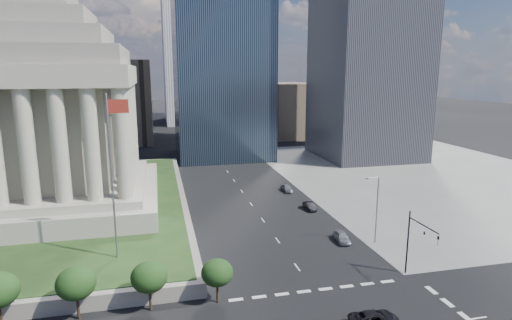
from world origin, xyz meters
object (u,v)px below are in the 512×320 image
object	(u,v)px
war_memorial	(44,90)
parked_sedan_far	(287,188)
street_lamp_north	(376,205)
pickup_truck	(374,318)
parked_sedan_near	(342,237)
parked_sedan_mid	(310,206)
traffic_signal_ne	(417,238)
flagpole	(113,168)

from	to	relation	value
war_memorial	parked_sedan_far	size ratio (longest dim) A/B	9.27
street_lamp_north	pickup_truck	bearing A→B (deg)	-118.17
parked_sedan_near	parked_sedan_mid	bearing A→B (deg)	95.19
parked_sedan_mid	parked_sedan_far	size ratio (longest dim) A/B	0.94
traffic_signal_ne	parked_sedan_far	bearing A→B (deg)	94.99
war_memorial	parked_sedan_mid	size ratio (longest dim) A/B	9.84
flagpole	parked_sedan_near	bearing A→B (deg)	4.62
street_lamp_north	parked_sedan_mid	xyz separation A→B (m)	(-3.81, 16.48, -5.01)
traffic_signal_ne	pickup_truck	bearing A→B (deg)	-141.22
flagpole	pickup_truck	distance (m)	33.16
war_memorial	pickup_truck	size ratio (longest dim) A/B	7.87
flagpole	parked_sedan_far	size ratio (longest dim) A/B	4.75
pickup_truck	parked_sedan_mid	world-z (taller)	pickup_truck
war_memorial	pickup_truck	xyz separation A→B (m)	(37.32, -41.68, -20.71)
parked_sedan_near	parked_sedan_far	distance (m)	27.28
war_memorial	parked_sedan_near	world-z (taller)	war_memorial
flagpole	parked_sedan_near	size ratio (longest dim) A/B	4.66
flagpole	traffic_signal_ne	size ratio (longest dim) A/B	2.50
traffic_signal_ne	street_lamp_north	xyz separation A→B (m)	(0.83, 11.30, 0.41)
parked_sedan_far	flagpole	bearing A→B (deg)	-136.66
traffic_signal_ne	parked_sedan_near	bearing A→B (deg)	105.29
traffic_signal_ne	pickup_truck	world-z (taller)	traffic_signal_ne
traffic_signal_ne	parked_sedan_mid	size ratio (longest dim) A/B	2.02
pickup_truck	parked_sedan_mid	size ratio (longest dim) A/B	1.25
war_memorial	parked_sedan_near	size ratio (longest dim) A/B	9.08
street_lamp_north	parked_sedan_mid	size ratio (longest dim) A/B	2.52
traffic_signal_ne	street_lamp_north	distance (m)	11.34
pickup_truck	parked_sedan_near	distance (m)	20.95
flagpole	parked_sedan_mid	xyz separation A→B (m)	(31.35, 17.48, -12.46)
war_memorial	parked_sedan_mid	world-z (taller)	war_memorial
flagpole	pickup_truck	size ratio (longest dim) A/B	4.04
pickup_truck	flagpole	bearing A→B (deg)	56.11
flagpole	parked_sedan_far	bearing A→B (deg)	44.00
street_lamp_north	parked_sedan_mid	world-z (taller)	street_lamp_north
parked_sedan_far	war_memorial	bearing A→B (deg)	-173.01
flagpole	traffic_signal_ne	xyz separation A→B (m)	(34.33, -10.30, -7.86)
street_lamp_north	parked_sedan_far	world-z (taller)	street_lamp_north
parked_sedan_near	street_lamp_north	bearing A→B (deg)	-11.86
street_lamp_north	parked_sedan_far	bearing A→B (deg)	98.56
street_lamp_north	parked_sedan_far	xyz separation A→B (m)	(-4.33, 28.77, -4.95)
flagpole	traffic_signal_ne	world-z (taller)	flagpole
pickup_truck	parked_sedan_near	bearing A→B (deg)	-14.50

